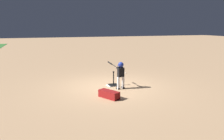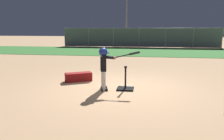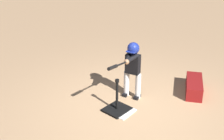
{
  "view_description": "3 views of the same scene",
  "coord_description": "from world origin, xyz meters",
  "px_view_note": "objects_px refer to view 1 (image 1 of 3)",
  "views": [
    {
      "loc": [
        -8.95,
        3.04,
        2.67
      ],
      "look_at": [
        -0.04,
        -0.04,
        0.77
      ],
      "focal_mm": 35.0,
      "sensor_mm": 36.0,
      "label": 1
    },
    {
      "loc": [
        0.7,
        -6.09,
        1.67
      ],
      "look_at": [
        -0.2,
        -0.36,
        0.58
      ],
      "focal_mm": 35.0,
      "sensor_mm": 36.0,
      "label": 2
    },
    {
      "loc": [
        3.94,
        3.11,
        3.26
      ],
      "look_at": [
        -0.08,
        -0.5,
        0.67
      ],
      "focal_mm": 50.0,
      "sensor_mm": 36.0,
      "label": 3
    }
  ],
  "objects_px": {
    "batting_tee": "(113,84)",
    "batter_child": "(120,72)",
    "equipment_bag": "(109,94)",
    "baseball": "(126,73)"
  },
  "relations": [
    {
      "from": "baseball",
      "to": "equipment_bag",
      "type": "height_order",
      "value": "equipment_bag"
    },
    {
      "from": "equipment_bag",
      "to": "baseball",
      "type": "bearing_deg",
      "value": -60.3
    },
    {
      "from": "batting_tee",
      "to": "batter_child",
      "type": "relative_size",
      "value": 0.56
    },
    {
      "from": "batter_child",
      "to": "baseball",
      "type": "xyz_separation_m",
      "value": [
        2.72,
        -1.38,
        -0.71
      ]
    },
    {
      "from": "batter_child",
      "to": "equipment_bag",
      "type": "bearing_deg",
      "value": 140.51
    },
    {
      "from": "batter_child",
      "to": "equipment_bag",
      "type": "xyz_separation_m",
      "value": [
        -1.03,
        0.85,
        -0.61
      ]
    },
    {
      "from": "baseball",
      "to": "equipment_bag",
      "type": "xyz_separation_m",
      "value": [
        -3.75,
        2.23,
        0.1
      ]
    },
    {
      "from": "batting_tee",
      "to": "equipment_bag",
      "type": "height_order",
      "value": "batting_tee"
    },
    {
      "from": "batter_child",
      "to": "batting_tee",
      "type": "bearing_deg",
      "value": 10.84
    },
    {
      "from": "batting_tee",
      "to": "batter_child",
      "type": "height_order",
      "value": "batter_child"
    }
  ]
}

